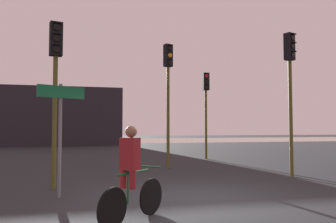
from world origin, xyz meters
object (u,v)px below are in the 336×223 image
Objects in this scene: traffic_light_center at (168,82)px; cyclist at (131,173)px; distant_building at (45,117)px; traffic_light_far_right at (206,99)px; traffic_light_near_right at (290,77)px; traffic_light_near_left at (55,72)px; direction_sign_post at (60,123)px.

traffic_light_center is 3.05× the size of cyclist.
distant_building reaches higher than traffic_light_far_right.
cyclist is at bearing 61.26° from traffic_light_far_right.
distant_building is 24.40m from traffic_light_near_right.
traffic_light_far_right is at bearing -152.21° from traffic_light_center.
traffic_light_far_right is 9.57m from traffic_light_near_left.
direction_sign_post reaches higher than cyclist.
cyclist is (-2.38, -7.13, -2.59)m from traffic_light_center.
traffic_light_center is at bearing 117.02° from cyclist.
traffic_light_near_left is at bearing -19.90° from traffic_light_near_right.
traffic_light_far_right is at bearing -148.92° from traffic_light_near_left.
traffic_light_near_right is 7.43m from cyclist.
traffic_light_center is (3.95, 3.63, 0.36)m from traffic_light_near_left.
traffic_light_near_right is (10.39, -22.06, 0.66)m from distant_building.
traffic_light_far_right is 0.90× the size of traffic_light_center.
traffic_light_near_left is 1.69× the size of direction_sign_post.
distant_building is 23.94m from direction_sign_post.
traffic_light_near_right is at bearing 168.15° from direction_sign_post.
distant_building is 22.75m from traffic_light_near_left.
traffic_light_near_left is at bearing 159.62° from cyclist.
distant_building is 3.13× the size of traffic_light_near_left.
distant_building is 26.51m from cyclist.
traffic_light_near_right is (0.62, -6.34, 0.19)m from traffic_light_far_right.
distant_building reaches higher than traffic_light_center.
direction_sign_post is at bearing -82.11° from distant_building.
distant_building is at bearing -96.60° from traffic_light_near_left.
cyclist is at bearing -79.95° from distant_building.
direction_sign_post is 2.84m from cyclist.
traffic_light_far_right is at bearing -58.16° from distant_building.
traffic_light_center is at bearing 46.70° from traffic_light_far_right.
traffic_light_near_left is 5.38m from traffic_light_center.
traffic_light_center is 1.05× the size of traffic_light_near_right.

